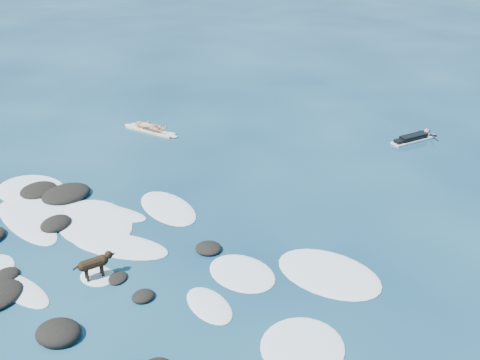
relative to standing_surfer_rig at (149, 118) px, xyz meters
The scene contains 6 objects.
ground 9.23m from the standing_surfer_rig, 49.91° to the right, with size 160.00×160.00×0.00m, color #0A2642.
reef_rocks 10.48m from the standing_surfer_rig, 59.56° to the right, with size 13.65×7.08×0.47m.
breaking_foam 9.19m from the standing_surfer_rig, 54.38° to the right, with size 14.75×8.56×0.12m.
standing_surfer_rig is the anchor object (origin of this frame).
paddling_surfer_rig 12.01m from the standing_surfer_rig, 29.28° to the left, with size 1.61×2.35×0.43m.
dog 10.86m from the standing_surfer_rig, 55.04° to the right, with size 0.65×1.18×0.80m.
Camera 1 is at (10.58, -9.61, 9.61)m, focal length 40.00 mm.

